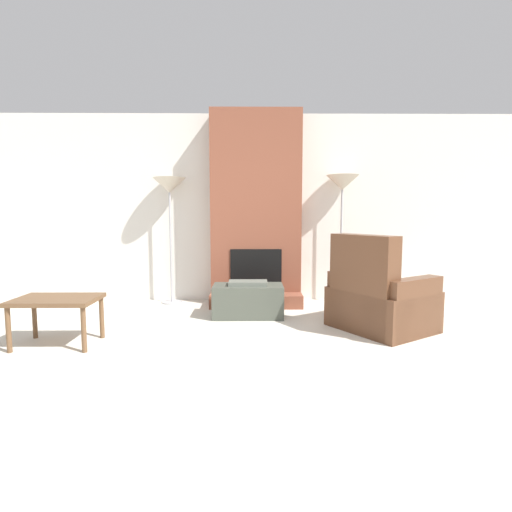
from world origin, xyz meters
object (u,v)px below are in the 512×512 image
(side_table, at_px, (57,304))
(floor_lamp_left, at_px, (170,191))
(ottoman, at_px, (248,300))
(floor_lamp_right, at_px, (342,189))
(armchair, at_px, (377,301))

(side_table, bearing_deg, floor_lamp_left, 68.52)
(ottoman, relative_size, floor_lamp_right, 0.48)
(ottoman, xyz_separation_m, armchair, (1.37, -0.57, 0.11))
(armchair, height_order, floor_lamp_left, floor_lamp_left)
(floor_lamp_right, bearing_deg, ottoman, -149.22)
(ottoman, xyz_separation_m, floor_lamp_left, (-1.06, 0.76, 1.33))
(ottoman, height_order, floor_lamp_right, floor_lamp_right)
(ottoman, relative_size, floor_lamp_left, 0.49)
(side_table, relative_size, floor_lamp_right, 0.42)
(ottoman, xyz_separation_m, floor_lamp_right, (1.27, 0.76, 1.36))
(ottoman, distance_m, armchair, 1.49)
(armchair, height_order, floor_lamp_right, floor_lamp_right)
(ottoman, distance_m, side_table, 2.05)
(armchair, distance_m, side_table, 3.17)
(ottoman, height_order, side_table, side_table)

